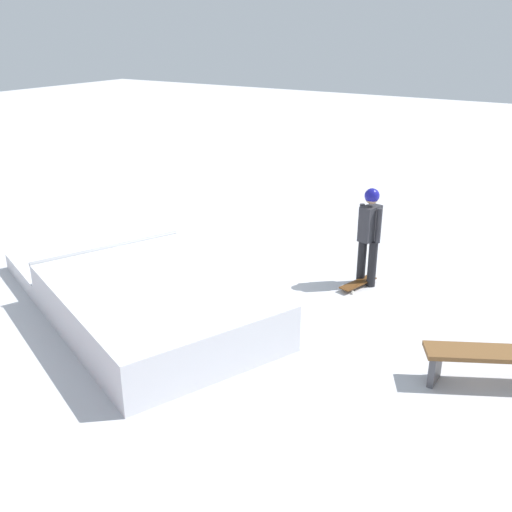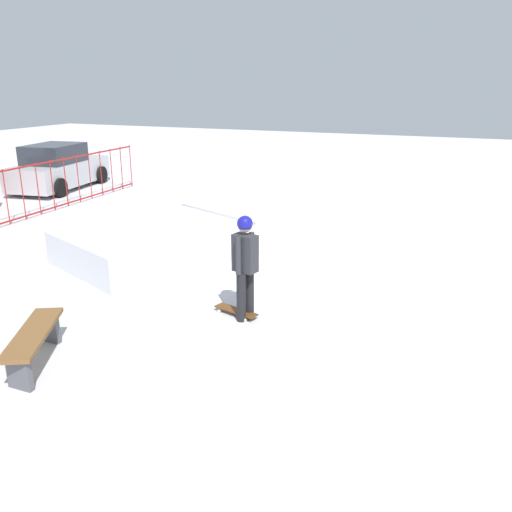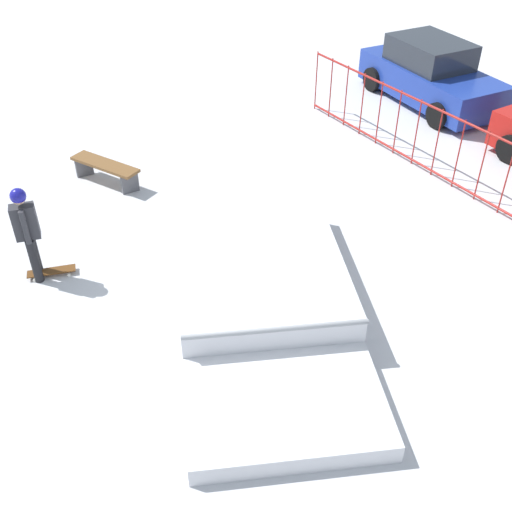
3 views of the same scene
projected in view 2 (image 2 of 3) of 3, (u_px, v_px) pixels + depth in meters
name	position (u px, v px, depth m)	size (l,w,h in m)	color
ground_plane	(201.00, 254.00, 12.09)	(60.00, 60.00, 0.00)	silver
skate_ramp	(171.00, 240.00, 11.99)	(5.98, 4.48, 0.74)	silver
skater	(245.00, 260.00, 8.50)	(0.43, 0.42, 1.73)	black
skateboard	(236.00, 311.00, 8.91)	(0.42, 0.82, 0.09)	#593314
park_bench	(34.00, 340.00, 7.30)	(1.60, 1.10, 0.48)	brown
parked_car_silver	(58.00, 169.00, 19.18)	(4.31, 2.42, 1.60)	#B7B7BC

